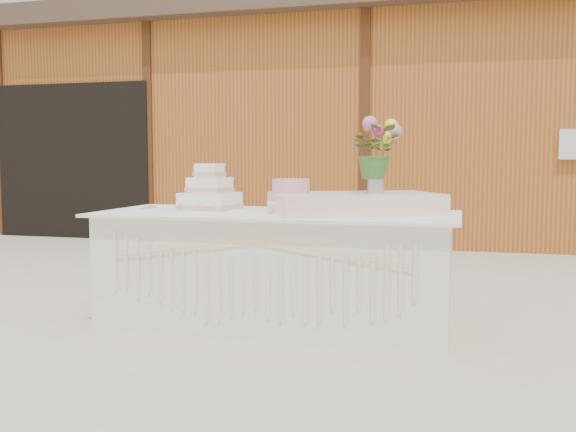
# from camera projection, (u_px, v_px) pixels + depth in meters

# --- Properties ---
(ground) EXTENTS (80.00, 80.00, 0.00)m
(ground) POSITION_uv_depth(u_px,v_px,m) (276.00, 325.00, 4.35)
(ground) COLOR beige
(ground) RESTS_ON ground
(barn) EXTENTS (12.60, 4.60, 3.30)m
(barn) POSITION_uv_depth(u_px,v_px,m) (383.00, 124.00, 9.97)
(barn) COLOR #A55E22
(barn) RESTS_ON ground
(cake_table) EXTENTS (2.40, 1.00, 0.77)m
(cake_table) POSITION_uv_depth(u_px,v_px,m) (276.00, 269.00, 4.32)
(cake_table) COLOR white
(cake_table) RESTS_ON ground
(wedding_cake) EXTENTS (0.39, 0.39, 0.32)m
(wedding_cake) POSITION_uv_depth(u_px,v_px,m) (210.00, 194.00, 4.54)
(wedding_cake) COLOR white
(wedding_cake) RESTS_ON cake_table
(pink_cake_stand) EXTENTS (0.31, 0.31, 0.23)m
(pink_cake_stand) POSITION_uv_depth(u_px,v_px,m) (291.00, 194.00, 4.18)
(pink_cake_stand) COLOR white
(pink_cake_stand) RESTS_ON cake_table
(satin_runner) EXTENTS (1.22, 1.02, 0.13)m
(satin_runner) POSITION_uv_depth(u_px,v_px,m) (355.00, 203.00, 4.19)
(satin_runner) COLOR #FBD4CA
(satin_runner) RESTS_ON cake_table
(flower_vase) EXTENTS (0.11, 0.11, 0.14)m
(flower_vase) POSITION_uv_depth(u_px,v_px,m) (376.00, 182.00, 4.15)
(flower_vase) COLOR #BABABF
(flower_vase) RESTS_ON satin_runner
(bouquet) EXTENTS (0.32, 0.28, 0.35)m
(bouquet) POSITION_uv_depth(u_px,v_px,m) (376.00, 144.00, 4.12)
(bouquet) COLOR #376227
(bouquet) RESTS_ON flower_vase
(loose_flowers) EXTENTS (0.18, 0.38, 0.02)m
(loose_flowers) POSITION_uv_depth(u_px,v_px,m) (149.00, 207.00, 4.65)
(loose_flowers) COLOR pink
(loose_flowers) RESTS_ON cake_table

